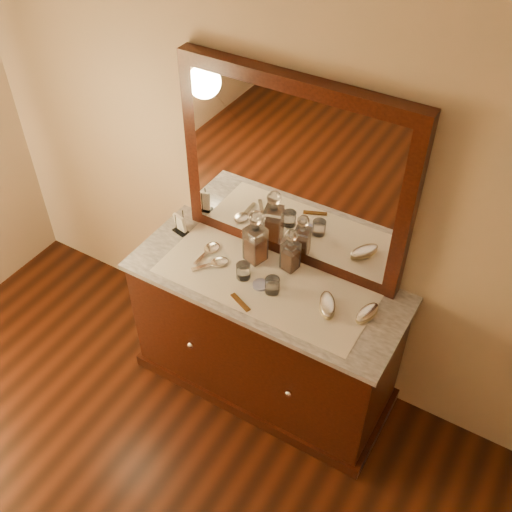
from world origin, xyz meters
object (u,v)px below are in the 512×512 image
Objects in this scene: napkin_rack at (180,224)px; decanter_left at (255,241)px; decanter_right at (290,254)px; brush_far at (367,313)px; hand_mirror_outer at (210,249)px; dresser_cabinet at (265,337)px; brush_near at (327,305)px; hand_mirror_inner at (216,263)px; pin_dish at (260,285)px; comb at (240,302)px; mirror_frame at (293,175)px.

decanter_left is (0.47, 0.02, 0.07)m from napkin_rack.
brush_far is at bearing -12.70° from decanter_right.
dresser_cabinet is at bearing -6.11° from hand_mirror_outer.
brush_near reaches higher than hand_mirror_inner.
brush_near reaches higher than hand_mirror_outer.
pin_dish is 0.28m from hand_mirror_inner.
pin_dish is 0.59× the size of comb.
brush_near is at bearing -28.61° from decanter_right.
napkin_rack is at bearing 167.56° from hand_mirror_outer.
dresser_cabinet is at bearing -112.33° from decanter_right.
decanter_right is 0.45m from hand_mirror_outer.
pin_dish is at bearing -90.95° from mirror_frame.
pin_dish is 0.15m from comb.
dresser_cabinet is at bearing -90.00° from mirror_frame.
mirror_frame is at bearing 29.18° from hand_mirror_outer.
comb is at bearing -154.28° from brush_near.
pin_dish is 0.43× the size of brush_near.
decanter_left reaches higher than brush_far.
mirror_frame is 3.84× the size of decanter_left.
brush_far reaches higher than comb.
mirror_frame is 14.97× the size of pin_dish.
dresser_cabinet is 4.48× the size of decanter_left.
decanter_left is 0.67m from brush_far.
decanter_right is 0.39m from hand_mirror_inner.
napkin_rack is 0.52× the size of decanter_right.
decanter_left is (-0.10, 0.31, 0.12)m from comb.
hand_mirror_inner is (-0.28, 0.02, 0.00)m from pin_dish.
pin_dish is 0.23m from decanter_left.
brush_far is at bearing 15.60° from brush_near.
brush_near is at bearing -36.94° from mirror_frame.
mirror_frame is 9.02× the size of napkin_rack.
hand_mirror_inner is (-0.25, 0.17, 0.00)m from comb.
decanter_left is 1.55× the size of hand_mirror_outer.
comb is at bearing -93.86° from mirror_frame.
hand_mirror_inner is (-0.15, -0.14, -0.11)m from decanter_left.
brush_far is 0.81× the size of hand_mirror_outer.
napkin_rack is at bearing 177.22° from brush_far.
napkin_rack is (-0.59, 0.14, 0.04)m from pin_dish.
decanter_left is 1.23× the size of decanter_right.
pin_dish is 0.49× the size of brush_far.
mirror_frame is 0.63m from hand_mirror_inner.
mirror_frame is at bearing 143.06° from brush_near.
decanter_right is (0.09, 0.34, 0.09)m from comb.
mirror_frame is 0.76m from napkin_rack.
comb is 0.67× the size of hand_mirror_outer.
comb is at bearing -98.59° from dresser_cabinet.
brush_far is (0.56, 0.23, 0.02)m from comb.
decanter_left is at bearing 130.79° from comb.
decanter_right reaches higher than comb.
decanter_left reaches higher than napkin_rack.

